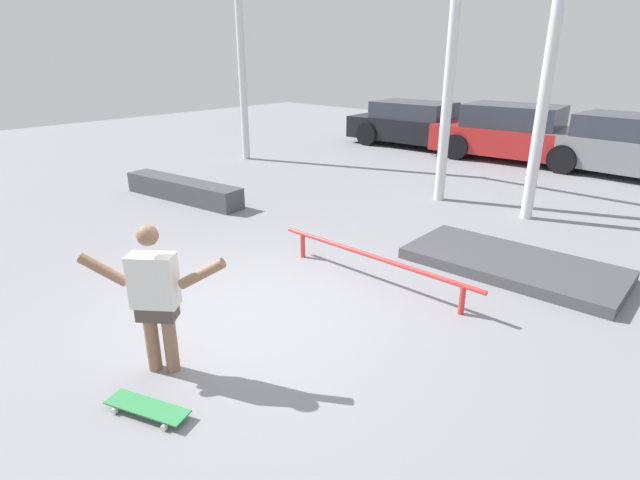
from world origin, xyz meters
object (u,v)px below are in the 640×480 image
Objects in this scene: manual_pad at (512,264)px; grind_rail at (373,260)px; skateboarder at (155,295)px; skateboard at (147,407)px; parked_car_red at (516,134)px; parked_car_grey at (638,148)px; parked_car_black at (416,125)px; grind_box at (183,190)px.

grind_rail reaches higher than manual_pad.
skateboarder is 0.97m from skateboard.
parked_car_red is (-3.00, 7.28, 0.64)m from manual_pad.
grind_rail is (-0.14, 3.33, 0.26)m from skateboard.
parked_car_red is 2.92m from parked_car_grey.
skateboarder is 4.83m from manual_pad.
grind_rail is 0.69× the size of parked_car_grey.
parked_car_black is (-4.69, 11.86, -0.13)m from skateboarder.
skateboarder is 0.32× the size of parked_car_red.
parked_car_red is at bearing 79.12° from skateboard.
parked_car_black is (-5.00, 8.97, 0.35)m from grind_rail.
skateboard is at bearing -87.58° from grind_rail.
parked_car_black is at bearing 88.72° from grind_box.
grind_box is 9.07m from parked_car_red.
parked_car_red is (-1.95, 12.26, 0.66)m from skateboard.
manual_pad is at bearing -85.78° from parked_car_grey.
grind_rail is (-1.19, -1.64, 0.24)m from manual_pad.
skateboard is at bearing -81.48° from skateboarder.
parked_car_red reaches higher than skateboarder.
parked_car_black reaches higher than manual_pad.
parked_car_red is 1.02× the size of parked_car_grey.
skateboarder is 12.75m from parked_car_black.
grind_rail is at bearing -63.98° from parked_car_black.
skateboard is at bearing -90.95° from parked_car_grey.
manual_pad is 2.05m from grind_rail.
manual_pad reaches higher than skateboard.
parked_car_grey is at bearing 45.68° from skateboarder.
skateboarder is at bearing -96.20° from grind_rail.
parked_car_grey reaches higher than parked_car_black.
skateboarder is at bearing -35.01° from grind_box.
parked_car_grey is (0.97, 12.29, 0.63)m from skateboard.
grind_box is 6.48m from manual_pad.
manual_pad is 0.65× the size of parked_car_black.
grind_rail is at bearing -83.96° from parked_car_red.
grind_rail is at bearing 72.50° from skateboard.
grind_box reaches higher than manual_pad.
grind_rail is (0.31, 2.89, -0.48)m from skateboarder.
parked_car_grey reaches higher than manual_pad.
parked_car_red reaches higher than parked_car_black.
manual_pad is 7.34m from parked_car_grey.
parked_car_grey is (1.43, 11.85, -0.10)m from skateboarder.
manual_pad is 0.92× the size of grind_rail.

